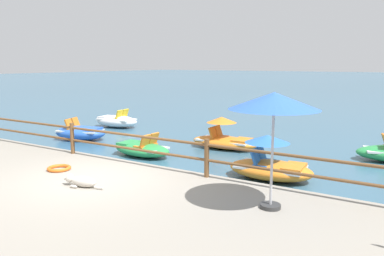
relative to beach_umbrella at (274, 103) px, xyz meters
name	(u,v)px	position (x,y,z in m)	size (l,w,h in m)	color
ground_plane	(359,92)	(-4.45, 39.59, -2.45)	(200.00, 200.00, 0.00)	#38607A
promenade_dock	(8,215)	(-4.45, -2.61, -2.25)	(28.00, 8.00, 0.40)	gray
dock_railing	(132,143)	(-4.45, 1.14, -1.47)	(23.92, 0.12, 0.95)	brown
beach_umbrella	(274,103)	(0.00, 0.00, 0.00)	(1.70, 1.70, 2.24)	#B2B2B7
dog_resting	(81,181)	(-4.12, -1.00, -1.92)	(1.08, 0.43, 0.26)	beige
life_ring	(59,168)	(-5.68, -0.34, -2.00)	(0.61, 0.61, 0.09)	orange
pedal_boat_0	(116,121)	(-10.80, 7.38, -2.13)	(2.40, 1.40, 0.91)	white
pedal_boat_2	(142,149)	(-5.87, 3.30, -2.20)	(2.26, 1.19, 0.82)	green
pedal_boat_3	(270,165)	(-1.15, 3.08, -2.04)	(2.42, 1.45, 1.23)	orange
pedal_boat_4	(224,139)	(-4.00, 5.87, -2.08)	(2.63, 1.24, 1.19)	orange
pedal_boat_5	(80,132)	(-9.85, 4.18, -2.14)	(2.46, 1.81, 0.90)	blue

